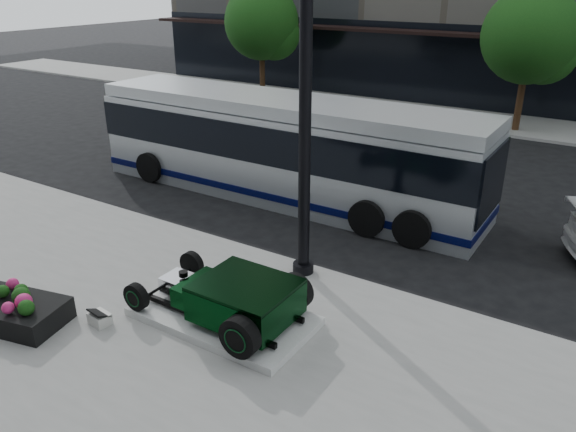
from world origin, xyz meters
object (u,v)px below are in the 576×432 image
Objects in this scene: flower_planter at (8,309)px; transit_bus at (283,147)px; hot_rod at (236,298)px; lamppost at (305,97)px.

transit_bus is at bearing 86.27° from flower_planter.
hot_rod is 0.39× the size of lamppost.
flower_planter is 0.19× the size of transit_bus.
lamppost reaches higher than transit_bus.
hot_rod is 4.06m from lamppost.
transit_bus is (-3.12, 3.98, -2.47)m from lamppost.
flower_planter is at bearing -128.64° from lamppost.
lamppost is 3.53× the size of flower_planter.
transit_bus reaches higher than hot_rod.
hot_rod reaches higher than flower_planter.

